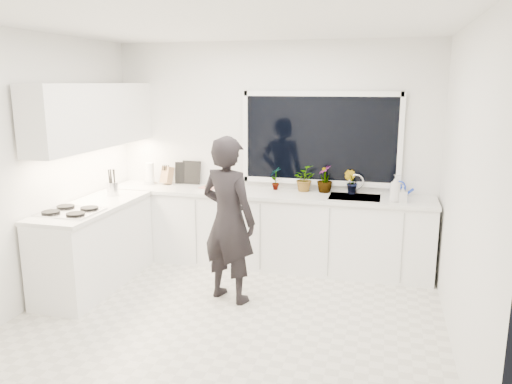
# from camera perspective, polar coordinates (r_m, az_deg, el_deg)

# --- Properties ---
(floor) EXTENTS (4.00, 3.50, 0.02)m
(floor) POSITION_cam_1_polar(r_m,az_deg,el_deg) (4.99, -2.91, -14.02)
(floor) COLOR beige
(floor) RESTS_ON ground
(wall_back) EXTENTS (4.00, 0.02, 2.70)m
(wall_back) POSITION_cam_1_polar(r_m,az_deg,el_deg) (6.22, 1.85, 4.48)
(wall_back) COLOR white
(wall_back) RESTS_ON ground
(wall_left) EXTENTS (0.02, 3.50, 2.70)m
(wall_left) POSITION_cam_1_polar(r_m,az_deg,el_deg) (5.50, -23.50, 2.39)
(wall_left) COLOR white
(wall_left) RESTS_ON ground
(wall_right) EXTENTS (0.02, 3.50, 2.70)m
(wall_right) POSITION_cam_1_polar(r_m,az_deg,el_deg) (4.39, 22.80, 0.15)
(wall_right) COLOR white
(wall_right) RESTS_ON ground
(ceiling) EXTENTS (4.00, 3.50, 0.02)m
(ceiling) POSITION_cam_1_polar(r_m,az_deg,el_deg) (4.49, -3.30, 18.80)
(ceiling) COLOR white
(ceiling) RESTS_ON wall_back
(window) EXTENTS (1.80, 0.02, 1.00)m
(window) POSITION_cam_1_polar(r_m,az_deg,el_deg) (6.06, 7.35, 6.07)
(window) COLOR black
(window) RESTS_ON wall_back
(base_cabinets_back) EXTENTS (3.92, 0.58, 0.88)m
(base_cabinets_back) POSITION_cam_1_polar(r_m,az_deg,el_deg) (6.12, 1.14, -4.38)
(base_cabinets_back) COLOR white
(base_cabinets_back) RESTS_ON floor
(base_cabinets_left) EXTENTS (0.58, 1.60, 0.88)m
(base_cabinets_left) POSITION_cam_1_polar(r_m,az_deg,el_deg) (5.79, -17.93, -6.00)
(base_cabinets_left) COLOR white
(base_cabinets_left) RESTS_ON floor
(countertop_back) EXTENTS (3.94, 0.62, 0.04)m
(countertop_back) POSITION_cam_1_polar(r_m,az_deg,el_deg) (6.00, 1.14, -0.19)
(countertop_back) COLOR silver
(countertop_back) RESTS_ON base_cabinets_back
(countertop_left) EXTENTS (0.62, 1.60, 0.04)m
(countertop_left) POSITION_cam_1_polar(r_m,az_deg,el_deg) (5.67, -18.24, -1.58)
(countertop_left) COLOR silver
(countertop_left) RESTS_ON base_cabinets_left
(upper_cabinets) EXTENTS (0.34, 2.10, 0.70)m
(upper_cabinets) POSITION_cam_1_polar(r_m,az_deg,el_deg) (5.88, -18.01, 8.32)
(upper_cabinets) COLOR white
(upper_cabinets) RESTS_ON wall_left
(sink) EXTENTS (0.58, 0.42, 0.14)m
(sink) POSITION_cam_1_polar(r_m,az_deg,el_deg) (5.87, 11.18, -1.02)
(sink) COLOR silver
(sink) RESTS_ON countertop_back
(faucet) EXTENTS (0.03, 0.03, 0.22)m
(faucet) POSITION_cam_1_polar(r_m,az_deg,el_deg) (6.03, 11.37, 0.89)
(faucet) COLOR silver
(faucet) RESTS_ON countertop_back
(stovetop) EXTENTS (0.56, 0.48, 0.03)m
(stovetop) POSITION_cam_1_polar(r_m,az_deg,el_deg) (5.39, -20.44, -2.06)
(stovetop) COLOR black
(stovetop) RESTS_ON countertop_left
(person) EXTENTS (0.72, 0.59, 1.70)m
(person) POSITION_cam_1_polar(r_m,az_deg,el_deg) (5.05, -3.17, -3.20)
(person) COLOR black
(person) RESTS_ON floor
(pizza_tray) EXTENTS (0.55, 0.45, 0.03)m
(pizza_tray) POSITION_cam_1_polar(r_m,az_deg,el_deg) (6.13, -4.07, 0.38)
(pizza_tray) COLOR silver
(pizza_tray) RESTS_ON countertop_back
(pizza) EXTENTS (0.50, 0.40, 0.01)m
(pizza) POSITION_cam_1_polar(r_m,az_deg,el_deg) (6.12, -4.07, 0.53)
(pizza) COLOR #B63A18
(pizza) RESTS_ON pizza_tray
(watering_can) EXTENTS (0.15, 0.15, 0.13)m
(watering_can) POSITION_cam_1_polar(r_m,az_deg,el_deg) (5.99, 16.09, 0.13)
(watering_can) COLOR #1331B6
(watering_can) RESTS_ON countertop_back
(paper_towel_roll) EXTENTS (0.14, 0.14, 0.26)m
(paper_towel_roll) POSITION_cam_1_polar(r_m,az_deg,el_deg) (6.61, -12.02, 2.03)
(paper_towel_roll) COLOR white
(paper_towel_roll) RESTS_ON countertop_back
(knife_block) EXTENTS (0.16, 0.14, 0.22)m
(knife_block) POSITION_cam_1_polar(r_m,az_deg,el_deg) (6.55, -10.13, 1.85)
(knife_block) COLOR #A37F4C
(knife_block) RESTS_ON countertop_back
(utensil_crock) EXTENTS (0.14, 0.14, 0.16)m
(utensil_crock) POSITION_cam_1_polar(r_m,az_deg,el_deg) (6.02, -16.06, 0.34)
(utensil_crock) COLOR #BDBCC1
(utensil_crock) RESTS_ON countertop_left
(picture_frame_large) EXTENTS (0.22, 0.07, 0.28)m
(picture_frame_large) POSITION_cam_1_polar(r_m,az_deg,el_deg) (6.56, -8.28, 2.19)
(picture_frame_large) COLOR black
(picture_frame_large) RESTS_ON countertop_back
(picture_frame_small) EXTENTS (0.25, 0.03, 0.30)m
(picture_frame_small) POSITION_cam_1_polar(r_m,az_deg,el_deg) (6.52, -7.41, 2.24)
(picture_frame_small) COLOR black
(picture_frame_small) RESTS_ON countertop_back
(herb_plants) EXTENTS (1.08, 0.36, 0.33)m
(herb_plants) POSITION_cam_1_polar(r_m,az_deg,el_deg) (6.03, 6.40, 1.48)
(herb_plants) COLOR #26662D
(herb_plants) RESTS_ON countertop_back
(soap_bottles) EXTENTS (0.21, 0.15, 0.31)m
(soap_bottles) POSITION_cam_1_polar(r_m,az_deg,el_deg) (5.67, 15.83, 0.24)
(soap_bottles) COLOR #D8BF66
(soap_bottles) RESTS_ON countertop_back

